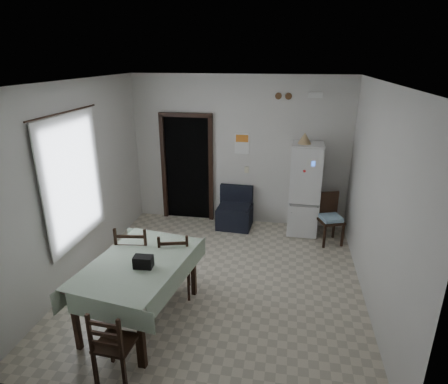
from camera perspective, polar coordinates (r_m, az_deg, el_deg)
ground at (r=5.83m, az=-0.86°, el=-13.33°), size 4.50×4.50×0.00m
ceiling at (r=4.87m, az=-1.05°, el=16.45°), size 4.20×4.50×0.02m
wall_back at (r=7.30m, az=2.36°, el=6.13°), size 4.20×0.02×2.90m
wall_front at (r=3.21m, az=-8.64°, el=-13.37°), size 4.20×0.02×2.90m
wall_left at (r=5.92m, az=-21.36°, el=1.37°), size 0.02×4.50×2.90m
wall_right at (r=5.23m, az=22.31°, el=-1.15°), size 0.02×4.50×2.90m
doorway at (r=7.79m, az=-5.17°, el=4.01°), size 1.06×0.52×2.22m
window_recess at (r=5.75m, az=-22.90°, el=1.70°), size 0.10×1.20×1.60m
curtain at (r=5.70m, az=-21.97°, el=1.66°), size 0.02×1.45×1.85m
curtain_rod at (r=5.49m, az=-23.18°, el=11.09°), size 0.02×1.60×0.02m
calendar at (r=7.24m, az=2.76°, el=7.40°), size 0.28×0.02×0.40m
calendar_image at (r=7.22m, az=2.77°, el=8.16°), size 0.24×0.01×0.14m
light_switch at (r=7.37m, az=3.47°, el=3.41°), size 0.08×0.02×0.12m
vent_left at (r=7.05m, az=8.30°, el=14.28°), size 0.12×0.03×0.12m
vent_right at (r=7.05m, az=9.81°, el=14.20°), size 0.12×0.03×0.12m
emergency_light at (r=7.03m, az=13.76°, el=14.16°), size 0.25×0.07×0.09m
fridge at (r=7.11m, az=12.20°, el=0.40°), size 0.57×0.57×1.73m
tan_cone at (r=6.84m, az=12.21°, el=8.03°), size 0.25×0.25×0.20m
navy_seat at (r=7.34m, az=1.65°, el=-2.48°), size 0.69×0.67×0.79m
corner_chair at (r=6.95m, az=15.93°, el=-4.03°), size 0.51×0.51×0.92m
dining_table at (r=4.98m, az=-12.59°, el=-14.46°), size 1.30×1.76×0.84m
black_bag at (r=4.59m, az=-12.20°, el=-10.36°), size 0.23×0.15×0.15m
dining_chair_far_left at (r=5.47m, az=-13.18°, el=-9.71°), size 0.52×0.52×1.08m
dining_chair_far_right at (r=5.34m, az=-7.48°, el=-10.62°), size 0.52×0.52×0.99m
dining_chair_near_head at (r=4.28m, az=-16.23°, el=-21.13°), size 0.40×0.40×0.88m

